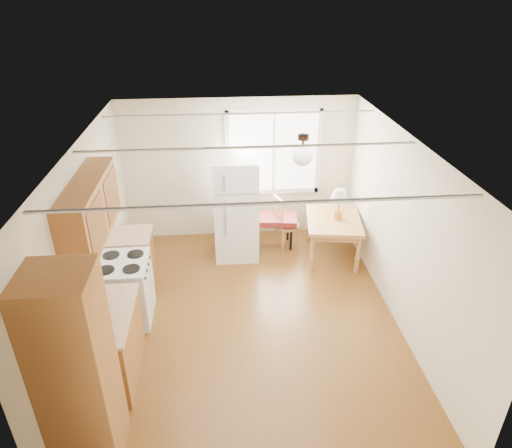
{
  "coord_description": "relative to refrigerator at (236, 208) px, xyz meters",
  "views": [
    {
      "loc": [
        -0.35,
        -4.96,
        4.14
      ],
      "look_at": [
        0.14,
        0.64,
        1.15
      ],
      "focal_mm": 32.0,
      "sensor_mm": 36.0,
      "label": 1
    }
  ],
  "objects": [
    {
      "name": "room_shell",
      "position": [
        0.1,
        -1.76,
        0.38
      ],
      "size": [
        4.6,
        5.6,
        2.62
      ],
      "color": "#502D10",
      "rests_on": "ground"
    },
    {
      "name": "kitchen_run",
      "position": [
        -1.62,
        -2.4,
        -0.03
      ],
      "size": [
        0.65,
        3.4,
        2.2
      ],
      "color": "brown",
      "rests_on": "ground"
    },
    {
      "name": "window_unit",
      "position": [
        0.7,
        0.71,
        0.68
      ],
      "size": [
        1.64,
        0.05,
        1.51
      ],
      "color": "white",
      "rests_on": "room_shell"
    },
    {
      "name": "pendant_light",
      "position": [
        0.8,
        -1.36,
        1.37
      ],
      "size": [
        0.26,
        0.26,
        0.4
      ],
      "color": "black",
      "rests_on": "room_shell"
    },
    {
      "name": "refrigerator",
      "position": [
        0.0,
        0.0,
        0.0
      ],
      "size": [
        0.72,
        0.74,
        1.73
      ],
      "rotation": [
        0.0,
        0.0,
        -0.0
      ],
      "color": "white",
      "rests_on": "ground"
    },
    {
      "name": "bench",
      "position": [
        0.41,
        0.21,
        -0.34
      ],
      "size": [
        1.34,
        0.64,
        0.59
      ],
      "rotation": [
        0.0,
        0.0,
        -0.13
      ],
      "color": "maroon",
      "rests_on": "ground"
    },
    {
      "name": "dining_table",
      "position": [
        1.6,
        -0.21,
        -0.25
      ],
      "size": [
        1.01,
        1.26,
        0.72
      ],
      "rotation": [
        0.0,
        0.0,
        -0.14
      ],
      "color": "#A4733F",
      "rests_on": "ground"
    },
    {
      "name": "chair",
      "position": [
        0.8,
        0.11,
        -0.32
      ],
      "size": [
        0.46,
        0.45,
        0.96
      ],
      "rotation": [
        0.0,
        0.0,
        0.3
      ],
      "color": "#A4733F",
      "rests_on": "ground"
    },
    {
      "name": "table_lamp",
      "position": [
        1.65,
        -0.23,
        0.23
      ],
      "size": [
        0.3,
        0.3,
        0.52
      ],
      "rotation": [
        0.0,
        0.0,
        0.02
      ],
      "color": "#B47C39",
      "rests_on": "dining_table"
    },
    {
      "name": "coffee_maker",
      "position": [
        -1.62,
        -2.69,
        0.16
      ],
      "size": [
        0.22,
        0.26,
        0.34
      ],
      "rotation": [
        0.0,
        0.0,
        0.28
      ],
      "color": "black",
      "rests_on": "kitchen_run"
    },
    {
      "name": "kettle",
      "position": [
        -1.7,
        -2.29,
        0.13
      ],
      "size": [
        0.13,
        0.13,
        0.25
      ],
      "color": "red",
      "rests_on": "kitchen_run"
    }
  ]
}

